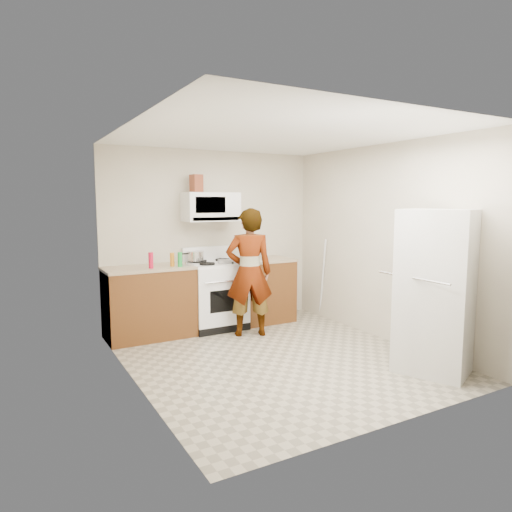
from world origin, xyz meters
TOP-DOWN VIEW (x-y plane):
  - floor at (0.00, 0.00)m, footprint 3.60×3.60m
  - back_wall at (0.00, 1.79)m, footprint 3.20×0.02m
  - right_wall at (1.59, 0.00)m, footprint 0.02×3.60m
  - cabinet_left at (-1.04, 1.49)m, footprint 1.12×0.62m
  - counter_left at (-1.04, 1.49)m, footprint 1.14×0.64m
  - cabinet_right at (0.68, 1.49)m, footprint 0.80×0.62m
  - counter_right at (0.68, 1.49)m, footprint 0.82×0.64m
  - gas_range at (-0.10, 1.48)m, footprint 0.76×0.65m
  - microwave at (-0.10, 1.61)m, footprint 0.76×0.38m
  - person at (0.15, 0.94)m, footprint 0.72×0.59m
  - fridge at (1.26, -1.13)m, footprint 0.93×0.93m
  - kettle at (0.61, 1.72)m, footprint 0.22×0.22m
  - jug at (-0.32, 1.58)m, footprint 0.16×0.16m
  - saucepan at (-0.33, 1.64)m, footprint 0.26×0.26m
  - tray at (0.02, 1.33)m, footprint 0.28×0.22m
  - bottle_spray at (-1.05, 1.34)m, footprint 0.08×0.08m
  - bottle_hot_sauce at (-0.75, 1.38)m, footprint 0.06×0.06m
  - bottle_green_cap at (-0.68, 1.29)m, footprint 0.07×0.07m
  - pot_lid at (-0.56, 1.39)m, footprint 0.25×0.25m
  - broom at (1.58, 1.22)m, footprint 0.12×0.26m

SIDE VIEW (x-z plane):
  - floor at x=0.00m, z-range 0.00..0.00m
  - cabinet_left at x=-1.04m, z-range 0.00..0.90m
  - cabinet_right at x=0.68m, z-range 0.00..0.90m
  - gas_range at x=-0.10m, z-range -0.08..1.05m
  - broom at x=1.58m, z-range 0.01..1.22m
  - person at x=0.15m, z-range 0.00..1.69m
  - fridge at x=1.26m, z-range 0.00..1.70m
  - counter_left at x=-1.04m, z-range 0.90..0.93m
  - counter_right at x=0.68m, z-range 0.90..0.93m
  - pot_lid at x=-0.56m, z-range 0.94..0.95m
  - tray at x=0.02m, z-range 0.93..0.98m
  - saucepan at x=-0.33m, z-range 0.95..1.08m
  - bottle_hot_sauce at x=-0.75m, z-range 0.94..1.11m
  - bottle_green_cap at x=-0.68m, z-range 0.94..1.13m
  - kettle at x=0.61m, z-range 0.94..1.14m
  - bottle_spray at x=-1.05m, z-range 0.94..1.14m
  - back_wall at x=0.00m, z-range 0.00..2.50m
  - right_wall at x=1.59m, z-range 0.00..2.50m
  - microwave at x=-0.10m, z-range 1.50..1.90m
  - jug at x=-0.32m, z-range 1.90..2.14m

